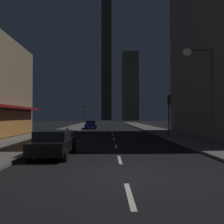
{
  "coord_description": "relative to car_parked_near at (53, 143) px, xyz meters",
  "views": [
    {
      "loc": [
        -0.62,
        -8.36,
        2.22
      ],
      "look_at": [
        0.0,
        23.19,
        2.83
      ],
      "focal_mm": 36.23,
      "sensor_mm": 36.0,
      "label": 1
    }
  ],
  "objects": [
    {
      "name": "skyscraper_distant_tall",
      "position": [
        2.36,
        118.41,
        36.39
      ],
      "size": [
        5.75,
        6.76,
        74.27
      ],
      "primitive_type": "cube",
      "color": "#3C392D",
      "rests_on": "ground"
    },
    {
      "name": "traffic_light_far_left",
      "position": [
        -1.9,
        34.06,
        2.45
      ],
      "size": [
        0.32,
        0.48,
        4.2
      ],
      "color": "#2D2D2D",
      "rests_on": "sidewalk_left"
    },
    {
      "name": "ground_plane",
      "position": [
        3.6,
        27.84,
        -0.79
      ],
      "size": [
        78.0,
        136.0,
        0.1
      ],
      "primitive_type": "cube",
      "color": "black"
    },
    {
      "name": "street_lamp_right",
      "position": [
        8.98,
        2.07,
        4.33
      ],
      "size": [
        1.96,
        0.56,
        6.58
      ],
      "color": "#38383D",
      "rests_on": "sidewalk_right"
    },
    {
      "name": "lane_marking_center",
      "position": [
        3.6,
        6.84,
        -0.73
      ],
      "size": [
        0.16,
        28.2,
        0.01
      ],
      "color": "silver",
      "rests_on": "ground"
    },
    {
      "name": "traffic_light_near_right",
      "position": [
        9.1,
        9.77,
        2.45
      ],
      "size": [
        0.32,
        0.48,
        4.2
      ],
      "color": "#2D2D2D",
      "rests_on": "sidewalk_right"
    },
    {
      "name": "fire_hydrant_far_left",
      "position": [
        -2.3,
        17.14,
        -0.29
      ],
      "size": [
        0.42,
        0.3,
        0.65
      ],
      "color": "#B2B2B2",
      "rests_on": "sidewalk_left"
    },
    {
      "name": "car_parked_far",
      "position": [
        0.0,
        28.06,
        0.0
      ],
      "size": [
        1.98,
        4.24,
        1.45
      ],
      "color": "navy",
      "rests_on": "ground"
    },
    {
      "name": "car_parked_near",
      "position": [
        0.0,
        0.0,
        0.0
      ],
      "size": [
        1.98,
        4.24,
        1.45
      ],
      "color": "black",
      "rests_on": "ground"
    },
    {
      "name": "skyscraper_distant_mid",
      "position": [
        15.35,
        111.32,
        17.85
      ],
      "size": [
        8.72,
        8.91,
        37.17
      ],
      "primitive_type": "cube",
      "color": "#605B48",
      "rests_on": "ground"
    },
    {
      "name": "sidewalk_left",
      "position": [
        -3.4,
        27.84,
        -0.67
      ],
      "size": [
        4.0,
        76.0,
        0.15
      ],
      "primitive_type": "cube",
      "color": "#605E59",
      "rests_on": "ground"
    },
    {
      "name": "sidewalk_right",
      "position": [
        10.6,
        27.84,
        -0.67
      ],
      "size": [
        4.0,
        76.0,
        0.15
      ],
      "primitive_type": "cube",
      "color": "#605E59",
      "rests_on": "ground"
    }
  ]
}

